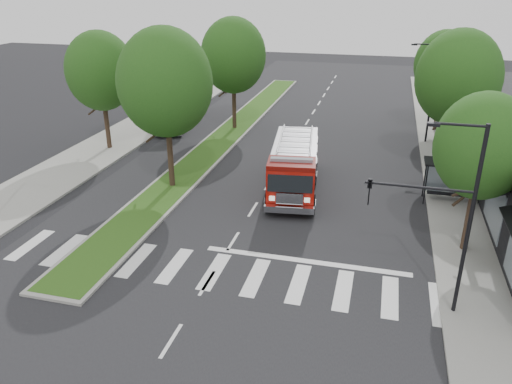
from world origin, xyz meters
TOP-DOWN VIEW (x-y plane):
  - ground at (0.00, 0.00)m, footprint 140.00×140.00m
  - sidewalk_right at (12.50, 10.00)m, footprint 5.00×80.00m
  - sidewalk_left at (-14.50, 10.00)m, footprint 5.00×80.00m
  - median at (-6.00, 18.00)m, footprint 3.00×50.00m
  - bus_shelter at (11.20, 8.15)m, footprint 3.20×1.60m
  - tree_right_near at (11.50, 2.00)m, footprint 4.40×4.40m
  - tree_right_mid at (11.50, 14.00)m, footprint 5.60×5.60m
  - tree_right_far at (11.50, 24.00)m, footprint 5.00×5.00m
  - tree_median_near at (-6.00, 6.00)m, footprint 5.80×5.80m
  - tree_median_far at (-6.00, 20.00)m, footprint 5.60×5.60m
  - tree_left_mid at (-14.00, 12.00)m, footprint 5.20×5.20m
  - streetlight_right_near at (9.61, -3.50)m, footprint 4.08×0.22m
  - streetlight_right_far at (10.35, 20.00)m, footprint 2.11×0.20m
  - fire_engine at (1.74, 7.73)m, footprint 3.98×9.67m
  - city_bus at (-12.00, 20.21)m, footprint 5.20×10.07m

SIDE VIEW (x-z plane):
  - ground at x=0.00m, z-range 0.00..0.00m
  - sidewalk_right at x=12.50m, z-range 0.00..0.15m
  - sidewalk_left at x=-14.50m, z-range 0.00..0.15m
  - median at x=-6.00m, z-range 0.00..0.16m
  - city_bus at x=-12.00m, z-range 0.00..2.74m
  - fire_engine at x=1.74m, z-range -0.07..3.19m
  - bus_shelter at x=11.20m, z-range 0.73..3.34m
  - streetlight_right_far at x=10.35m, z-range 0.48..8.48m
  - streetlight_right_near at x=9.61m, z-range 0.67..8.67m
  - tree_right_near at x=11.50m, z-range 1.48..9.53m
  - tree_right_far at x=11.50m, z-range 1.47..10.20m
  - tree_left_mid at x=-14.00m, z-range 1.58..10.74m
  - tree_right_mid at x=11.50m, z-range 1.63..11.35m
  - tree_median_far at x=-6.00m, z-range 1.63..11.35m
  - tree_median_near at x=-6.00m, z-range 1.73..11.89m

